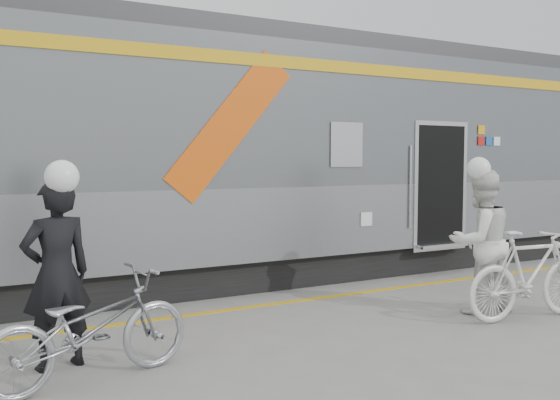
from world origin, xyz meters
TOP-DOWN VIEW (x-y plane):
  - ground at (0.00, 0.00)m, footprint 90.00×90.00m
  - train at (1.16, 4.19)m, footprint 24.00×3.17m
  - safety_strip at (0.00, 2.15)m, footprint 24.00×0.12m
  - man at (-3.23, 0.92)m, footprint 0.75×0.57m
  - bicycle_left at (-3.03, 0.37)m, footprint 2.02×1.06m
  - woman at (1.97, 0.48)m, footprint 0.99×0.82m
  - bicycle_right at (2.27, -0.07)m, footprint 1.95×0.76m
  - helmet_man at (-3.23, 0.92)m, footprint 0.32×0.32m
  - helmet_woman at (1.97, 0.48)m, footprint 0.30×0.30m

SIDE VIEW (x-z plane):
  - ground at x=0.00m, z-range 0.00..0.00m
  - safety_strip at x=0.00m, z-range 0.00..0.01m
  - bicycle_left at x=-3.03m, z-range 0.00..1.01m
  - bicycle_right at x=2.27m, z-range 0.00..1.14m
  - man at x=-3.23m, z-range 0.00..1.84m
  - woman at x=1.97m, z-range 0.00..1.88m
  - helmet_man at x=-3.23m, z-range 1.84..2.16m
  - helmet_woman at x=1.97m, z-range 1.88..2.18m
  - train at x=1.16m, z-range 0.00..4.10m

